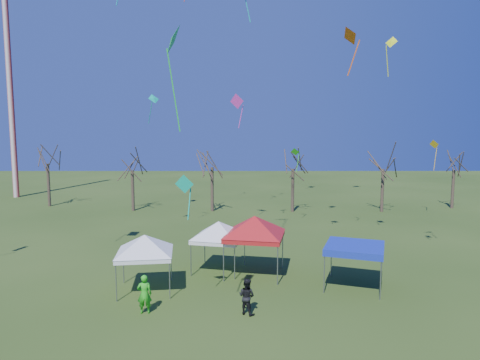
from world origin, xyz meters
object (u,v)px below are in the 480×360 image
object	(u,v)px
radio_mast	(11,98)
tent_white_west	(145,239)
tent_white_mid	(219,225)
tree_0	(47,148)
person_green	(144,294)
tent_red	(255,220)
tree_3	(293,154)
tree_1	(132,156)
tree_4	(384,154)
tree_2	(212,151)
tent_blue	(355,248)
person_dark	(247,296)
tree_5	(455,156)

from	to	relation	value
radio_mast	tent_white_west	world-z (taller)	radio_mast
radio_mast	tent_white_mid	bearing A→B (deg)	-46.68
tree_0	radio_mast	bearing A→B (deg)	137.23
person_green	tent_red	bearing A→B (deg)	-140.52
tree_0	tree_3	world-z (taller)	tree_0
tree_1	tent_white_mid	xyz separation A→B (m)	(10.02, -19.55, -2.98)
tent_white_west	tent_white_mid	bearing A→B (deg)	41.50
radio_mast	tree_3	distance (m)	36.04
tent_white_mid	person_green	size ratio (longest dim) A/B	2.11
tree_4	tent_white_mid	xyz separation A→B (m)	(-16.10, -18.91, -3.24)
tree_1	tree_2	bearing A→B (deg)	-1.85
tree_0	tent_blue	bearing A→B (deg)	-42.35
tree_1	tent_blue	size ratio (longest dim) A/B	1.99
tree_4	tent_red	world-z (taller)	tree_4
tree_3	tree_4	size ratio (longest dim) A/B	1.00
tree_0	tree_3	xyz separation A→B (m)	(26.88, -3.34, -0.41)
tree_0	tree_3	size ratio (longest dim) A/B	1.07
tree_4	person_green	bearing A→B (deg)	-127.58
tree_4	tent_blue	world-z (taller)	tree_4
tree_3	person_dark	world-z (taller)	tree_3
tree_3	tent_white_mid	world-z (taller)	tree_3
radio_mast	tree_5	distance (m)	52.76
radio_mast	tree_2	xyz separation A→B (m)	(25.63, -9.62, -6.21)
tree_1	person_green	size ratio (longest dim) A/B	4.13
radio_mast	tree_3	xyz separation A→B (m)	(34.03, -9.96, -6.42)
tree_4	person_green	distance (m)	31.96
radio_mast	tree_1	world-z (taller)	radio_mast
tree_5	tent_blue	world-z (taller)	tree_5
radio_mast	person_green	bearing A→B (deg)	-55.42
tree_5	radio_mast	bearing A→B (deg)	171.28
radio_mast	tree_1	distance (m)	20.72
tree_1	tent_white_west	distance (m)	23.88
tree_1	tent_blue	world-z (taller)	tree_1
person_green	tent_white_mid	bearing A→B (deg)	-123.45
tree_0	tent_white_mid	world-z (taller)	tree_0
tent_blue	tree_1	bearing A→B (deg)	127.96
radio_mast	person_green	world-z (taller)	radio_mast
tree_3	tree_5	bearing A→B (deg)	6.52
tree_0	tent_white_mid	bearing A→B (deg)	-47.96
tree_0	person_dark	bearing A→B (deg)	-52.71
tree_3	tree_5	distance (m)	17.81
tent_white_mid	tent_red	xyz separation A→B (m)	(2.13, -0.69, 0.44)
tent_white_west	tent_white_mid	distance (m)	4.95
tree_2	tree_4	bearing A→B (deg)	-1.22
radio_mast	tent_white_west	size ratio (longest dim) A/B	6.39
tent_white_west	tent_blue	bearing A→B (deg)	2.48
radio_mast	tree_3	bearing A→B (deg)	-16.31
person_dark	tent_blue	bearing A→B (deg)	-117.99
radio_mast	person_green	distance (m)	44.05
tree_4	tent_red	size ratio (longest dim) A/B	1.75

